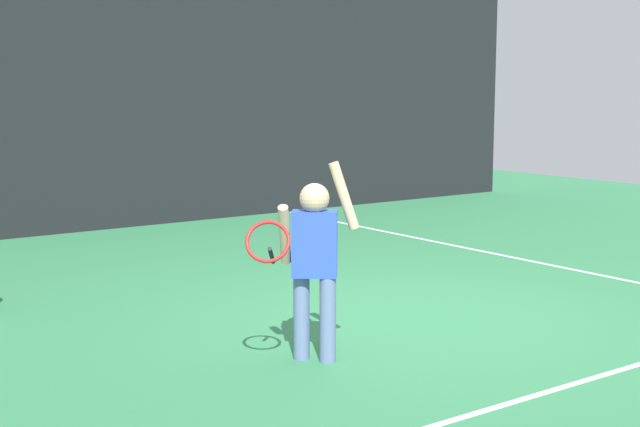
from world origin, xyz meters
name	(u,v)px	position (x,y,z in m)	size (l,w,h in m)	color
ground_plane	(412,316)	(0.00, 0.00, 0.00)	(20.00, 20.00, 0.00)	#2D7247
court_line_baseline	(604,375)	(0.00, -1.84, 0.00)	(9.00, 0.05, 0.00)	white
court_line_sideline	(529,261)	(2.55, 1.00, 0.00)	(0.05, 9.00, 0.00)	white
back_fence_windscreen	(119,86)	(0.00, 5.66, 1.83)	(13.80, 0.08, 3.66)	black
fence_post_2	(265,81)	(2.25, 5.72, 1.91)	(0.09, 0.09, 3.81)	slate
fence_post_3	(485,82)	(6.75, 5.72, 1.91)	(0.09, 0.09, 3.81)	slate
tennis_player	(313,255)	(-1.34, -0.50, 0.73)	(0.89, 0.50, 1.35)	slate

